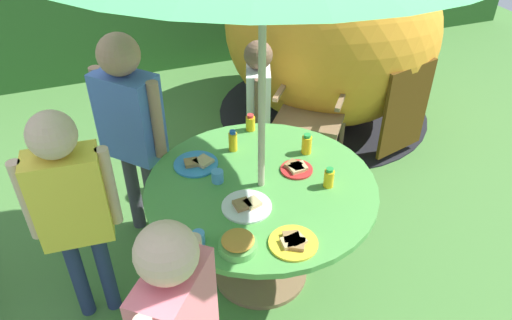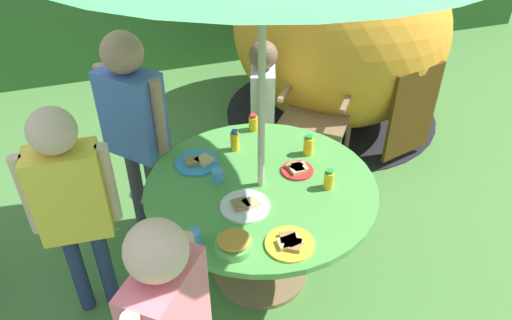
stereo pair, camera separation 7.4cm
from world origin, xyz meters
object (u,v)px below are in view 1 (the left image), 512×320
Objects in this scene: juice_bottle_far_right at (250,123)px; cup_near at (198,238)px; child_in_yellow_shirt at (70,198)px; plate_front_edge at (247,206)px; wooden_chair at (315,96)px; juice_bottle_far_left at (233,141)px; snack_bowl at (238,243)px; plate_near_left at (197,163)px; juice_bottle_mid_left at (329,178)px; child_in_blue_shirt at (129,116)px; dome_tent at (329,28)px; child_in_white_shirt at (258,97)px; plate_center_front at (293,242)px; cup_far at (217,176)px; garden_table at (261,208)px; juice_bottle_center_back at (307,144)px; plate_near_right at (296,168)px.

juice_bottle_far_right is 1.01m from cup_near.
child_in_yellow_shirt reaches higher than plate_front_edge.
juice_bottle_far_left is at bearing -103.53° from wooden_chair.
snack_bowl is 0.71× the size of plate_near_left.
juice_bottle_far_left reaches higher than juice_bottle_mid_left.
child_in_blue_shirt is 12.71× the size of juice_bottle_far_right.
wooden_chair is 1.12m from juice_bottle_far_left.
plate_front_edge is 1.92× the size of juice_bottle_far_left.
juice_bottle_far_left is 0.24m from juice_bottle_far_right.
plate_front_edge is (0.45, -0.78, -0.18)m from child_in_blue_shirt.
cup_near is at bearing -103.57° from plate_near_left.
snack_bowl is (-1.51, -2.06, -0.07)m from dome_tent.
child_in_white_shirt is 1.42m from snack_bowl.
plate_center_front is at bearing -13.01° from snack_bowl.
juice_bottle_far_right is 1.61× the size of cup_far.
plate_near_left is at bearing 134.06° from garden_table.
plate_center_front is (0.94, -0.53, -0.12)m from child_in_yellow_shirt.
garden_table is 18.47× the size of cup_far.
wooden_chair is 0.43× the size of dome_tent.
cup_near is at bearing -119.85° from juice_bottle_far_left.
juice_bottle_center_back reaches higher than plate_center_front.
child_in_white_shirt is 0.81× the size of child_in_blue_shirt.
garden_table is 0.43m from juice_bottle_far_left.
snack_bowl is at bearing -155.59° from juice_bottle_mid_left.
child_in_blue_shirt reaches higher than child_in_white_shirt.
child_in_yellow_shirt is 19.08× the size of cup_near.
juice_bottle_mid_left is at bearing -4.94° from child_in_yellow_shirt.
child_in_yellow_shirt is 1.08m from plate_center_front.
plate_near_left is 2.00× the size of juice_bottle_center_back.
dome_tent is at bearing 63.04° from juice_bottle_mid_left.
wooden_chair is 1.73m from plate_center_front.
snack_bowl reaches higher than plate_near_left.
wooden_chair is 0.88m from juice_bottle_far_right.
wooden_chair is 1.35m from plate_near_left.
plate_center_front is at bearing -69.45° from plate_front_edge.
cup_near is at bearing -167.01° from juice_bottle_mid_left.
juice_bottle_mid_left is (0.37, -0.50, -0.01)m from juice_bottle_far_left.
wooden_chair is 4.04× the size of plate_near_left.
child_in_white_shirt reaches higher than juice_bottle_center_back.
child_in_yellow_shirt reaches higher than juice_bottle_far_right.
child_in_blue_shirt is at bearing 119.85° from plate_front_edge.
juice_bottle_mid_left is at bearing -61.07° from plate_near_right.
snack_bowl reaches higher than plate_center_front.
plate_near_left is (-0.02, 0.70, -0.03)m from snack_bowl.
juice_bottle_center_back reaches higher than plate_near_right.
wooden_chair is at bearing 37.78° from juice_bottle_far_left.
juice_bottle_far_right is (1.08, 0.47, -0.08)m from child_in_yellow_shirt.
child_in_yellow_shirt is (-1.78, -0.97, 0.28)m from wooden_chair.
dome_tent is 13.17× the size of snack_bowl.
juice_bottle_center_back is (1.31, 0.12, -0.07)m from child_in_yellow_shirt.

